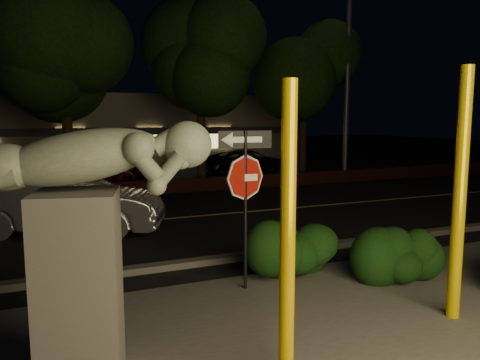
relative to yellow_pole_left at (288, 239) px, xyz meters
The scene contains 22 objects.
ground 11.37m from the yellow_pole_left, 83.43° to the left, with size 90.00×90.00×0.00m, color black.
patio 2.01m from the yellow_pole_left, ahead, with size 14.00×6.00×0.02m, color #4C4944.
road 8.44m from the yellow_pole_left, 81.06° to the left, with size 80.00×8.00×0.01m, color black.
lane_marking 8.43m from the yellow_pole_left, 81.06° to the left, with size 80.00×0.12×0.01m, color gold.
curb 4.54m from the yellow_pole_left, 72.52° to the left, with size 80.00×0.25×0.12m, color #4C4944.
brick_wall 12.63m from the yellow_pole_left, 84.11° to the left, with size 40.00×0.35×0.50m, color #451C16.
parking_lot 18.30m from the yellow_pole_left, 85.95° to the left, with size 40.00×12.00×0.01m, color black.
building 26.22m from the yellow_pole_left, 87.18° to the left, with size 22.00×10.20×4.00m.
tree_far_b 15.13m from the yellow_pole_left, 94.81° to the left, with size 5.20×5.20×8.41m.
tree_far_c 15.07m from the yellow_pole_left, 74.85° to the left, with size 4.80×4.80×7.84m.
tree_far_d 17.39m from the yellow_pole_left, 58.77° to the left, with size 4.40×4.40×7.42m.
yellow_pole_left is the anchor object (origin of this frame).
yellow_pole_right 2.94m from the yellow_pole_left, 10.61° to the left, with size 0.17×0.17×3.38m, color #D9B400.
signpost 2.74m from the yellow_pole_left, 74.87° to the left, with size 0.85×0.13×2.52m.
sculpture 2.02m from the yellow_pole_left, 156.00° to the left, with size 2.51×1.19×2.68m.
hedge_center 3.32m from the yellow_pole_left, 62.36° to the left, with size 2.00×0.94×1.04m, color black.
hedge_right 3.74m from the yellow_pole_left, 32.11° to the left, with size 1.79×0.96×1.17m, color black.
streetlight 16.66m from the yellow_pole_left, 53.05° to the left, with size 1.60×0.80×11.12m.
silver_sedan 7.84m from the yellow_pole_left, 102.07° to the left, with size 1.52×4.36×1.44m, color silver.
parked_car_red 16.47m from the yellow_pole_left, 99.13° to the left, with size 1.89×4.70×1.60m, color maroon.
parked_car_darkred 15.41m from the yellow_pole_left, 92.30° to the left, with size 2.03×4.99×1.45m, color #400C0C.
parked_car_dark 16.91m from the yellow_pole_left, 66.93° to the left, with size 2.07×4.50×1.25m, color black.
Camera 1 is at (-3.47, -5.10, 2.71)m, focal length 35.00 mm.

